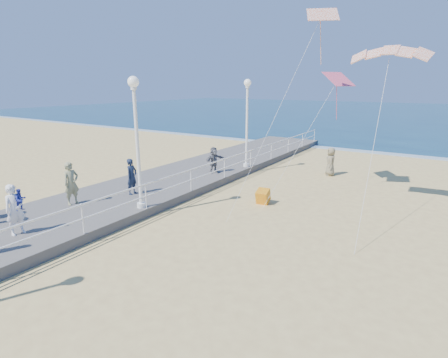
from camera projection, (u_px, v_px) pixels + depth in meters
The scene contains 17 objects.
ground at pixel (254, 247), 12.01m from camera, with size 160.00×160.00×0.00m, color #DEC374.
ocean at pixel (419, 114), 64.73m from camera, with size 160.00×90.00×0.05m, color #0C314A.
surf_line at pixel (372, 152), 28.63m from camera, with size 160.00×1.20×0.04m, color silver.
boardwalk at pixel (108, 203), 15.88m from camera, with size 5.00×44.00×0.40m, color slate.
railing at pixel (145, 189), 14.32m from camera, with size 0.05×42.00×0.55m.
lamp_post_mid at pixel (136, 130), 13.85m from camera, with size 0.44×0.44×5.32m.
lamp_post_far at pixel (247, 114), 21.15m from camera, with size 0.44×0.44×5.32m.
woman_holding_toddler at pixel (15, 210), 11.87m from camera, with size 0.65×0.43×1.78m, color white.
toddler_held at pixel (20, 200), 11.82m from camera, with size 0.37×0.29×0.76m, color #2E3AAD.
spectator_0 at pixel (132, 176), 16.31m from camera, with size 0.62×0.41×1.69m, color #1A2439.
spectator_5 at pixel (214, 160), 20.35m from camera, with size 1.41×0.45×1.52m, color slate.
spectator_6 at pixel (71, 183), 14.88m from camera, with size 0.68×0.44×1.85m, color #939365.
beach_walker_c at pixel (331, 162), 21.23m from camera, with size 0.84×0.55×1.72m, color #7D7356.
box_kite at pixel (263, 198), 16.28m from camera, with size 0.55×0.55×0.60m, color #D4500C.
kite_parafoil at pixel (390, 50), 13.35m from camera, with size 2.95×0.90×0.30m, color #F0561C, non-canonical shape.
kite_diamond_pink at pixel (339, 79), 17.80m from camera, with size 1.32×1.32×0.02m, color #D74F6D.
kite_diamond_redwhite at pixel (323, 14), 14.82m from camera, with size 1.29×1.29×0.02m, color #D64919.
Camera 1 is at (5.09, -9.77, 5.40)m, focal length 28.00 mm.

